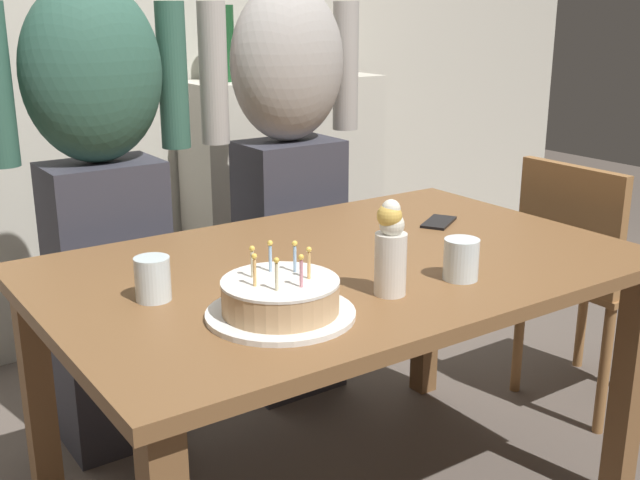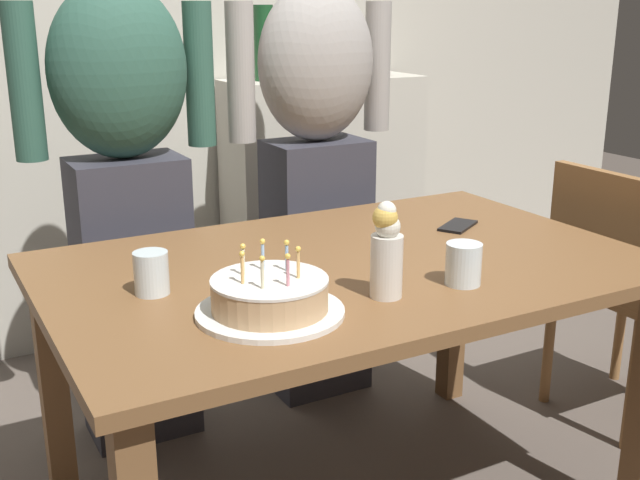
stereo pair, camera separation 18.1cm
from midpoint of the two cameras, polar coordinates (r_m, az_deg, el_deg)
back_wall at (r=3.29m, az=-16.80°, el=15.01°), size 5.20×0.10×2.60m
dining_table at (r=2.02m, az=-1.02°, el=-4.18°), size 1.50×0.96×0.74m
birthday_cake at (r=1.63m, az=-6.10°, el=-4.40°), size 0.32×0.32×0.15m
water_glass_near at (r=1.77m, az=-15.00°, el=-2.80°), size 0.08×0.08×0.10m
water_glass_far at (r=1.85m, az=7.52°, el=-1.45°), size 0.08×0.08×0.10m
cell_phone at (r=2.33m, az=6.47°, el=1.27°), size 0.16×0.14×0.01m
flower_vase at (r=1.72m, az=2.18°, el=-0.60°), size 0.07×0.07×0.22m
person_man_bearded at (r=2.43m, az=-17.78°, el=4.33°), size 0.61×0.27×1.66m
person_woman_cardigan at (r=2.69m, az=-4.24°, el=6.24°), size 0.61×0.27×1.66m
dining_chair at (r=2.76m, az=16.95°, el=-1.85°), size 0.42×0.42×0.87m
shelf_cabinet at (r=3.46m, az=-4.03°, el=3.12°), size 0.87×0.30×1.36m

